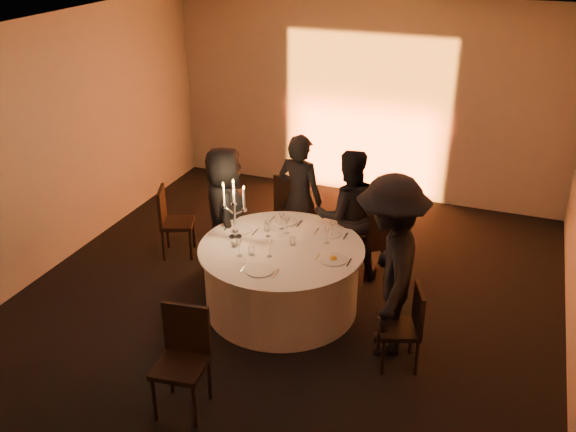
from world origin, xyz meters
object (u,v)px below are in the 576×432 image
(chair_left, at_px, (171,218))
(chair_right, at_px, (407,323))
(guest_right, at_px, (389,267))
(guest_back_left, at_px, (300,198))
(guest_back_right, at_px, (348,215))
(banquet_table, at_px, (282,278))
(chair_back_left, at_px, (294,208))
(chair_back_right, at_px, (378,239))
(candelabra, at_px, (235,218))
(coffee_cup, at_px, (234,243))
(chair_front, at_px, (183,353))
(guest_left, at_px, (225,212))

(chair_left, xyz_separation_m, chair_right, (3.25, -1.16, -0.03))
(chair_right, relative_size, guest_right, 0.46)
(guest_back_left, distance_m, guest_back_right, 0.71)
(banquet_table, relative_size, guest_back_left, 1.09)
(chair_back_left, distance_m, chair_back_right, 1.21)
(candelabra, bearing_deg, banquet_table, -0.78)
(guest_right, distance_m, candelabra, 1.81)
(guest_back_left, bearing_deg, chair_left, 27.55)
(banquet_table, bearing_deg, coffee_cup, -162.46)
(banquet_table, distance_m, chair_front, 1.78)
(guest_back_right, relative_size, coffee_cup, 14.77)
(chair_back_right, relative_size, guest_left, 0.55)
(chair_right, height_order, coffee_cup, chair_right)
(candelabra, bearing_deg, guest_right, -9.52)
(chair_front, height_order, guest_back_right, guest_back_right)
(chair_back_left, xyz_separation_m, guest_right, (1.58, -1.64, 0.35))
(chair_back_right, distance_m, coffee_cup, 1.81)
(chair_right, relative_size, chair_front, 0.87)
(chair_back_right, xyz_separation_m, guest_left, (-1.73, -0.56, 0.31))
(chair_front, xyz_separation_m, candelabra, (-0.31, 1.76, 0.46))
(chair_front, distance_m, guest_back_left, 2.91)
(chair_back_left, relative_size, guest_left, 0.64)
(banquet_table, bearing_deg, guest_left, 151.44)
(chair_back_left, distance_m, guest_left, 1.04)
(banquet_table, relative_size, chair_back_left, 1.73)
(guest_left, height_order, guest_back_left, guest_back_left)
(chair_back_right, height_order, guest_left, guest_left)
(guest_back_left, bearing_deg, banquet_table, 110.24)
(chair_left, bearing_deg, coffee_cup, -144.53)
(guest_left, relative_size, coffee_cup, 14.72)
(coffee_cup, bearing_deg, guest_back_left, 77.77)
(guest_back_right, xyz_separation_m, guest_right, (0.76, -1.22, 0.13))
(chair_back_right, height_order, chair_right, chair_back_right)
(banquet_table, xyz_separation_m, guest_right, (1.24, -0.29, 0.55))
(chair_right, bearing_deg, guest_back_left, -154.74)
(banquet_table, height_order, chair_right, chair_right)
(guest_left, distance_m, guest_right, 2.29)
(chair_back_left, height_order, candelabra, candelabra)
(chair_back_left, xyz_separation_m, chair_front, (0.11, -3.10, -0.03))
(chair_front, distance_m, guest_back_right, 2.79)
(chair_right, distance_m, guest_left, 2.61)
(chair_front, bearing_deg, guest_right, 37.61)
(coffee_cup, xyz_separation_m, candelabra, (-0.06, 0.16, 0.22))
(banquet_table, bearing_deg, chair_back_right, 52.10)
(chair_front, height_order, candelabra, candelabra)
(guest_left, height_order, guest_back_right, guest_back_right)
(chair_back_left, relative_size, guest_back_left, 0.63)
(chair_back_left, bearing_deg, guest_back_right, 166.18)
(guest_right, bearing_deg, guest_back_left, -148.26)
(chair_back_left, bearing_deg, banquet_table, 117.45)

